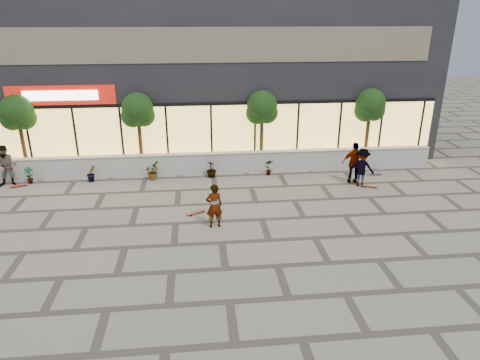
{
  "coord_description": "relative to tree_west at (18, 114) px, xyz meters",
  "views": [
    {
      "loc": [
        -0.7,
        -12.9,
        7.28
      ],
      "look_at": [
        0.88,
        2.54,
        1.3
      ],
      "focal_mm": 32.0,
      "sensor_mm": 36.0,
      "label": 1
    }
  ],
  "objects": [
    {
      "name": "shrub_b",
      "position": [
        3.3,
        -1.25,
        -2.58
      ],
      "size": [
        0.57,
        0.57,
        0.81
      ],
      "primitive_type": "imported",
      "rotation": [
        0.0,
        0.0,
        0.82
      ],
      "color": "#143711",
      "rests_on": "ground"
    },
    {
      "name": "tree_east",
      "position": [
        17.0,
        0.0,
        0.0
      ],
      "size": [
        1.6,
        1.5,
        3.92
      ],
      "color": "#4E3A1C",
      "rests_on": "ground"
    },
    {
      "name": "skateboard_right_near",
      "position": [
        16.0,
        -3.32,
        -2.91
      ],
      "size": [
        0.74,
        0.41,
        0.09
      ],
      "rotation": [
        0.0,
        0.0,
        -0.33
      ],
      "color": "brown",
      "rests_on": "ground"
    },
    {
      "name": "tree_mideast",
      "position": [
        11.5,
        0.0,
        0.0
      ],
      "size": [
        1.6,
        1.5,
        3.92
      ],
      "color": "#4E3A1C",
      "rests_on": "ground"
    },
    {
      "name": "skateboard_right_far",
      "position": [
        16.86,
        -1.78,
        -2.92
      ],
      "size": [
        0.7,
        0.2,
        0.08
      ],
      "rotation": [
        0.0,
        0.0,
        -0.02
      ],
      "color": "#515496",
      "rests_on": "ground"
    },
    {
      "name": "skateboard_center",
      "position": [
        8.13,
        -5.29,
        -2.9
      ],
      "size": [
        0.85,
        0.62,
        0.1
      ],
      "rotation": [
        0.0,
        0.0,
        0.53
      ],
      "color": "brown",
      "rests_on": "ground"
    },
    {
      "name": "skateboard_left",
      "position": [
        0.12,
        -1.61,
        -2.91
      ],
      "size": [
        0.73,
        0.45,
        0.09
      ],
      "rotation": [
        0.0,
        0.0,
        0.41
      ],
      "color": "red",
      "rests_on": "ground"
    },
    {
      "name": "shrub_e",
      "position": [
        11.7,
        -1.25,
        -2.58
      ],
      "size": [
        0.46,
        0.35,
        0.81
      ],
      "primitive_type": "imported",
      "rotation": [
        0.0,
        0.0,
        3.28
      ],
      "color": "#143711",
      "rests_on": "ground"
    },
    {
      "name": "skater_right_near",
      "position": [
        15.43,
        -2.66,
        -2.02
      ],
      "size": [
        1.2,
        0.67,
        1.93
      ],
      "primitive_type": "imported",
      "rotation": [
        0.0,
        0.0,
        2.96
      ],
      "color": "silver",
      "rests_on": "ground"
    },
    {
      "name": "shrub_a",
      "position": [
        0.5,
        -1.25,
        -2.58
      ],
      "size": [
        0.43,
        0.29,
        0.81
      ],
      "primitive_type": "imported",
      "color": "#143711",
      "rests_on": "ground"
    },
    {
      "name": "retail_building",
      "position": [
        9.0,
        4.79,
        1.26
      ],
      "size": [
        24.0,
        9.17,
        8.5
      ],
      "color": "black",
      "rests_on": "ground"
    },
    {
      "name": "skater_center",
      "position": [
        8.81,
        -6.47,
        -2.15
      ],
      "size": [
        0.68,
        0.52,
        1.68
      ],
      "primitive_type": "imported",
      "rotation": [
        0.0,
        0.0,
        3.35
      ],
      "color": "silver",
      "rests_on": "ground"
    },
    {
      "name": "tree_midwest",
      "position": [
        5.5,
        0.0,
        0.0
      ],
      "size": [
        1.6,
        1.5,
        3.92
      ],
      "color": "#4E3A1C",
      "rests_on": "ground"
    },
    {
      "name": "planter_wall",
      "position": [
        9.0,
        -0.7,
        -2.46
      ],
      "size": [
        22.0,
        0.42,
        1.04
      ],
      "color": "silver",
      "rests_on": "ground"
    },
    {
      "name": "ground",
      "position": [
        9.0,
        -7.7,
        -2.99
      ],
      "size": [
        80.0,
        80.0,
        0.0
      ],
      "primitive_type": "plane",
      "color": "gray",
      "rests_on": "ground"
    },
    {
      "name": "skater_left",
      "position": [
        -0.33,
        -1.4,
        -2.04
      ],
      "size": [
        1.01,
        0.83,
        1.9
      ],
      "primitive_type": "imported",
      "rotation": [
        0.0,
        0.0,
        0.13
      ],
      "color": "#8D895B",
      "rests_on": "ground"
    },
    {
      "name": "shrub_c",
      "position": [
        6.1,
        -1.25,
        -2.58
      ],
      "size": [
        0.68,
        0.77,
        0.81
      ],
      "primitive_type": "imported",
      "rotation": [
        0.0,
        0.0,
        1.64
      ],
      "color": "#143711",
      "rests_on": "ground"
    },
    {
      "name": "shrub_d",
      "position": [
        8.9,
        -1.25,
        -2.58
      ],
      "size": [
        0.64,
        0.64,
        0.81
      ],
      "primitive_type": "imported",
      "rotation": [
        0.0,
        0.0,
        2.46
      ],
      "color": "#143711",
      "rests_on": "ground"
    },
    {
      "name": "skater_right_far",
      "position": [
        15.63,
        -3.08,
        -2.11
      ],
      "size": [
        1.31,
        1.13,
        1.76
      ],
      "primitive_type": "imported",
      "rotation": [
        0.0,
        0.0,
        2.63
      ],
      "color": "#93381A",
      "rests_on": "ground"
    },
    {
      "name": "tree_west",
      "position": [
        0.0,
        0.0,
        0.0
      ],
      "size": [
        1.6,
        1.5,
        3.92
      ],
      "color": "#4E3A1C",
      "rests_on": "ground"
    }
  ]
}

